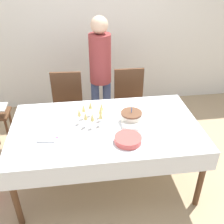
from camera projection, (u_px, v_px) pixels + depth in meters
The scene contains 13 objects.
ground_plane at pixel (106, 178), 3.07m from camera, with size 12.00×12.00×0.00m, color tan.
wall_back at pixel (91, 23), 3.95m from camera, with size 8.00×0.05×2.70m.
dining_table at pixel (106, 134), 2.73m from camera, with size 1.93×1.11×0.75m.
dining_chair_far_left at pixel (67, 105), 3.49m from camera, with size 0.45×0.45×0.95m.
dining_chair_far_right at pixel (130, 101), 3.58m from camera, with size 0.42×0.42×0.95m.
birthday_cake at pixel (131, 117), 2.72m from camera, with size 0.22×0.22×0.18m.
champagne_tray at pixel (92, 115), 2.69m from camera, with size 0.34×0.34×0.18m.
plate_stack_main at pixel (128, 139), 2.44m from camera, with size 0.26×0.26×0.06m.
plate_stack_dessert at pixel (131, 125), 2.65m from camera, with size 0.19×0.19×0.04m.
cake_knife at pixel (142, 131), 2.60m from camera, with size 0.29×0.10×0.00m.
fork_pile at pixel (46, 140), 2.46m from camera, with size 0.18×0.09×0.02m.
napkin_pile at pixel (51, 133), 2.55m from camera, with size 0.15×0.15×0.01m.
person_standing at pixel (100, 68), 3.39m from camera, with size 0.28×0.28×1.64m.
Camera 1 is at (-0.23, -2.19, 2.28)m, focal length 42.00 mm.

